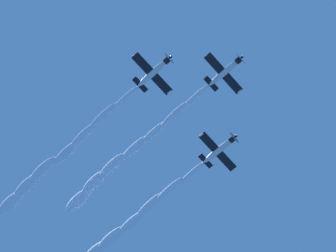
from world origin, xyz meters
TOP-DOWN VIEW (x-y plane):
  - airplane_lead at (-3.63, -1.10)m, footprint 7.63×8.57m
  - airplane_left_wingman at (6.17, -10.04)m, footprint 7.62×8.57m
  - airplane_right_wingman at (4.62, 7.43)m, footprint 7.63×8.57m
  - smoke_trail_lead at (22.47, -0.25)m, footprint 35.37×2.89m
  - smoke_trail_left_wingman at (32.13, -9.24)m, footprint 35.35×2.94m
  - smoke_trail_right_wingman at (30.73, 8.16)m, footprint 35.17×2.72m

SIDE VIEW (x-z plane):
  - airplane_right_wingman at x=4.62m, z-range 89.13..91.51m
  - airplane_left_wingman at x=6.17m, z-range 89.52..92.19m
  - smoke_trail_right_wingman at x=30.73m, z-range 89.84..93.43m
  - smoke_trail_left_wingman at x=32.13m, z-range 90.48..93.83m
  - airplane_lead at x=-3.63m, z-range 91.24..93.82m
  - smoke_trail_lead at x=22.47m, z-range 92.15..95.59m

